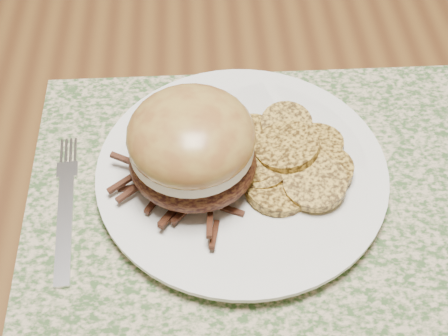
{
  "coord_description": "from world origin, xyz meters",
  "views": [
    {
      "loc": [
        0.12,
        -0.61,
        1.23
      ],
      "look_at": [
        0.14,
        -0.25,
        0.79
      ],
      "focal_mm": 50.0,
      "sensor_mm": 36.0,
      "label": 1
    }
  ],
  "objects_px": {
    "dining_table": "(110,79)",
    "pork_sandwich": "(192,147)",
    "dinner_plate": "(242,173)",
    "fork": "(66,206)"
  },
  "relations": [
    {
      "from": "dinner_plate",
      "to": "pork_sandwich",
      "type": "distance_m",
      "value": 0.07
    },
    {
      "from": "dining_table",
      "to": "fork",
      "type": "xyz_separation_m",
      "value": [
        -0.01,
        -0.26,
        0.09
      ]
    },
    {
      "from": "pork_sandwich",
      "to": "fork",
      "type": "height_order",
      "value": "pork_sandwich"
    },
    {
      "from": "dining_table",
      "to": "dinner_plate",
      "type": "relative_size",
      "value": 5.77
    },
    {
      "from": "dining_table",
      "to": "dinner_plate",
      "type": "distance_m",
      "value": 0.3
    },
    {
      "from": "dinner_plate",
      "to": "fork",
      "type": "xyz_separation_m",
      "value": [
        -0.17,
        -0.02,
        -0.01
      ]
    },
    {
      "from": "dinner_plate",
      "to": "fork",
      "type": "bearing_deg",
      "value": -171.48
    },
    {
      "from": "pork_sandwich",
      "to": "dining_table",
      "type": "bearing_deg",
      "value": 135.66
    },
    {
      "from": "dining_table",
      "to": "pork_sandwich",
      "type": "relative_size",
      "value": 9.97
    },
    {
      "from": "dining_table",
      "to": "pork_sandwich",
      "type": "bearing_deg",
      "value": -66.57
    }
  ]
}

